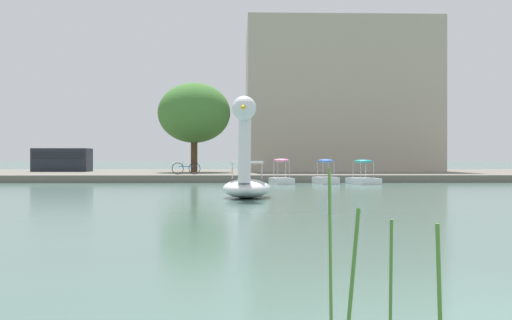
{
  "coord_description": "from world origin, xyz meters",
  "views": [
    {
      "loc": [
        -2.09,
        -4.74,
        1.41
      ],
      "look_at": [
        -1.6,
        19.49,
        1.37
      ],
      "focal_mm": 41.76,
      "sensor_mm": 36.0,
      "label": 1
    }
  ],
  "objects": [
    {
      "name": "shore_bank_far",
      "position": [
        0.0,
        40.65,
        0.22
      ],
      "size": [
        133.01,
        20.82,
        0.44
      ],
      "primitive_type": "cube",
      "color": "#6B665B",
      "rests_on": "ground_plane"
    },
    {
      "name": "swan_boat",
      "position": [
        -2.02,
        16.57,
        0.94
      ],
      "size": [
        1.94,
        3.27,
        3.58
      ],
      "color": "white",
      "rests_on": "ground_plane"
    },
    {
      "name": "pedal_boat_pink",
      "position": [
        0.0,
        28.42,
        0.42
      ],
      "size": [
        1.37,
        2.06,
        1.43
      ],
      "color": "white",
      "rests_on": "ground_plane"
    },
    {
      "name": "pedal_boat_blue",
      "position": [
        2.5,
        28.62,
        0.43
      ],
      "size": [
        1.36,
        2.03,
        1.4
      ],
      "color": "white",
      "rests_on": "ground_plane"
    },
    {
      "name": "pedal_boat_teal",
      "position": [
        4.57,
        28.33,
        0.41
      ],
      "size": [
        1.75,
        2.28,
        1.38
      ],
      "color": "white",
      "rests_on": "ground_plane"
    },
    {
      "name": "tree_broadleaf_behind_dock",
      "position": [
        -5.74,
        38.78,
        4.76
      ],
      "size": [
        5.95,
        6.05,
        6.52
      ],
      "color": "#4C3823",
      "rests_on": "shore_bank_far"
    },
    {
      "name": "bicycle_parked",
      "position": [
        -5.73,
        32.61,
        0.81
      ],
      "size": [
        1.78,
        0.22,
        0.75
      ],
      "color": "black",
      "rests_on": "shore_bank_far"
    },
    {
      "name": "parked_van",
      "position": [
        -16.02,
        41.07,
        1.4
      ],
      "size": [
        4.23,
        2.01,
        1.77
      ],
      "color": "#1E232D",
      "rests_on": "shore_bank_far"
    },
    {
      "name": "apartment_block",
      "position": [
        5.55,
        45.94,
        6.32
      ],
      "size": [
        14.94,
        13.88,
        11.76
      ],
      "primitive_type": "cube",
      "rotation": [
        0.0,
        0.0,
        0.01
      ],
      "color": "#B2A893",
      "rests_on": "shore_bank_far"
    }
  ]
}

